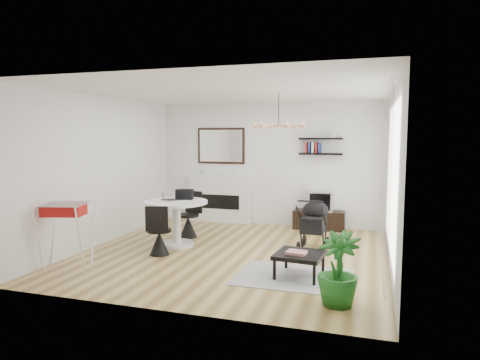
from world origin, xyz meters
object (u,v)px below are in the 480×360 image
(drying_rack, at_px, (67,234))
(potted_plant, at_px, (338,269))
(coffee_table, at_px, (300,256))
(stroller, at_px, (314,226))
(tv_console, at_px, (319,220))
(dining_table, at_px, (177,216))
(crt_tv, at_px, (321,201))
(fireplace, at_px, (220,192))

(drying_rack, relative_size, potted_plant, 1.14)
(coffee_table, bearing_deg, stroller, 90.07)
(tv_console, distance_m, stroller, 1.62)
(potted_plant, bearing_deg, dining_table, 147.26)
(drying_rack, height_order, stroller, drying_rack)
(stroller, height_order, potted_plant, stroller)
(coffee_table, distance_m, potted_plant, 1.07)
(crt_tv, relative_size, dining_table, 0.45)
(drying_rack, bearing_deg, stroller, 18.62)
(drying_rack, xyz_separation_m, stroller, (3.40, 2.19, -0.13))
(fireplace, xyz_separation_m, potted_plant, (2.96, -4.17, -0.25))
(tv_console, bearing_deg, crt_tv, -4.98)
(tv_console, xyz_separation_m, crt_tv, (0.04, -0.00, 0.42))
(dining_table, bearing_deg, coffee_table, -23.55)
(dining_table, height_order, drying_rack, drying_rack)
(crt_tv, xyz_separation_m, dining_table, (-2.33, -2.13, -0.08))
(coffee_table, xyz_separation_m, potted_plant, (0.60, -0.88, 0.13))
(tv_console, xyz_separation_m, stroller, (0.10, -1.61, 0.20))
(drying_rack, bearing_deg, crt_tv, 34.52)
(crt_tv, bearing_deg, drying_rack, -131.32)
(crt_tv, bearing_deg, coffee_table, -88.78)
(fireplace, height_order, stroller, fireplace)
(tv_console, relative_size, crt_tv, 2.14)
(fireplace, relative_size, stroller, 2.31)
(tv_console, height_order, potted_plant, potted_plant)
(tv_console, relative_size, coffee_table, 1.51)
(stroller, height_order, coffee_table, stroller)
(stroller, bearing_deg, potted_plant, -73.79)
(fireplace, height_order, drying_rack, fireplace)
(tv_console, bearing_deg, drying_rack, -130.98)
(dining_table, height_order, potted_plant, potted_plant)
(potted_plant, bearing_deg, coffee_table, 124.13)
(crt_tv, height_order, coffee_table, crt_tv)
(coffee_table, relative_size, potted_plant, 0.81)
(drying_rack, bearing_deg, dining_table, 44.69)
(fireplace, bearing_deg, coffee_table, -54.29)
(dining_table, relative_size, stroller, 1.20)
(crt_tv, distance_m, dining_table, 3.15)
(tv_console, height_order, coffee_table, tv_console)
(fireplace, distance_m, dining_table, 2.25)
(crt_tv, bearing_deg, fireplace, 176.91)
(dining_table, bearing_deg, crt_tv, 42.40)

